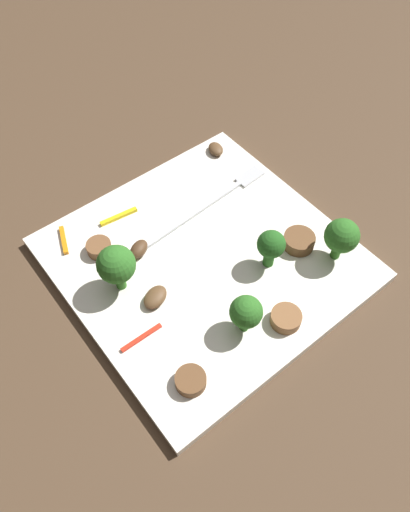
{
  "coord_description": "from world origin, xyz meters",
  "views": [
    {
      "loc": [
        -0.19,
        -0.24,
        0.44
      ],
      "look_at": [
        0.0,
        0.0,
        0.01
      ],
      "focal_mm": 33.82,
      "sensor_mm": 36.0,
      "label": 1
    }
  ],
  "objects": [
    {
      "name": "ground_plane",
      "position": [
        0.0,
        0.0,
        0.0
      ],
      "size": [
        1.4,
        1.4,
        0.0
      ],
      "primitive_type": "plane",
      "color": "#4C3826"
    },
    {
      "name": "plate",
      "position": [
        0.0,
        0.0,
        0.01
      ],
      "size": [
        0.29,
        0.29,
        0.01
      ],
      "primitive_type": "cube",
      "color": "white",
      "rests_on": "ground_plane"
    },
    {
      "name": "fork",
      "position": [
        0.06,
        0.06,
        0.01
      ],
      "size": [
        0.18,
        0.02,
        0.0
      ],
      "rotation": [
        0.0,
        0.0,
        0.06
      ],
      "color": "silver",
      "rests_on": "plate"
    },
    {
      "name": "broccoli_floret_0",
      "position": [
        0.11,
        -0.09,
        0.05
      ],
      "size": [
        0.04,
        0.04,
        0.05
      ],
      "color": "#347525",
      "rests_on": "plate"
    },
    {
      "name": "broccoli_floret_1",
      "position": [
        -0.02,
        -0.09,
        0.04
      ],
      "size": [
        0.03,
        0.03,
        0.05
      ],
      "color": "#347525",
      "rests_on": "plate"
    },
    {
      "name": "broccoli_floret_2",
      "position": [
        -0.09,
        0.02,
        0.05
      ],
      "size": [
        0.04,
        0.04,
        0.06
      ],
      "color": "#347525",
      "rests_on": "plate"
    },
    {
      "name": "broccoli_floret_3",
      "position": [
        0.05,
        -0.05,
        0.04
      ],
      "size": [
        0.03,
        0.03,
        0.05
      ],
      "color": "#296420",
      "rests_on": "plate"
    },
    {
      "name": "sausage_slice_0",
      "position": [
        -0.09,
        0.08,
        0.02
      ],
      "size": [
        0.04,
        0.04,
        0.01
      ],
      "primitive_type": "cylinder",
      "rotation": [
        0.0,
        0.0,
        0.49
      ],
      "color": "brown",
      "rests_on": "plate"
    },
    {
      "name": "sausage_slice_1",
      "position": [
        0.09,
        -0.05,
        0.02
      ],
      "size": [
        0.05,
        0.05,
        0.01
      ],
      "primitive_type": "cylinder",
      "rotation": [
        0.0,
        0.0,
        0.52
      ],
      "color": "brown",
      "rests_on": "plate"
    },
    {
      "name": "sausage_slice_2",
      "position": [
        -0.1,
        -0.1,
        0.02
      ],
      "size": [
        0.04,
        0.04,
        0.01
      ],
      "primitive_type": "cylinder",
      "rotation": [
        0.0,
        0.0,
        2.38
      ],
      "color": "brown",
      "rests_on": "plate"
    },
    {
      "name": "sausage_slice_3",
      "position": [
        0.01,
        -0.11,
        0.02
      ],
      "size": [
        0.04,
        0.04,
        0.01
      ],
      "primitive_type": "cylinder",
      "rotation": [
        0.0,
        0.0,
        2.04
      ],
      "color": "brown",
      "rests_on": "plate"
    },
    {
      "name": "mushroom_0",
      "position": [
        -0.05,
        0.05,
        0.02
      ],
      "size": [
        0.03,
        0.03,
        0.01
      ],
      "primitive_type": "ellipsoid",
      "rotation": [
        0.0,
        0.0,
        3.62
      ],
      "color": "#4C331E",
      "rests_on": "plate"
    },
    {
      "name": "mushroom_1",
      "position": [
        0.11,
        0.12,
        0.02
      ],
      "size": [
        0.02,
        0.03,
        0.01
      ],
      "primitive_type": "ellipsoid",
      "rotation": [
        0.0,
        0.0,
        1.24
      ],
      "color": "brown",
      "rests_on": "plate"
    },
    {
      "name": "mushroom_2",
      "position": [
        -0.07,
        -0.01,
        0.02
      ],
      "size": [
        0.03,
        0.03,
        0.01
      ],
      "primitive_type": "ellipsoid",
      "rotation": [
        0.0,
        0.0,
        3.52
      ],
      "color": "brown",
      "rests_on": "plate"
    },
    {
      "name": "pepper_strip_0",
      "position": [
        -0.04,
        0.1,
        0.01
      ],
      "size": [
        0.05,
        0.01,
        0.0
      ],
      "primitive_type": "cube",
      "rotation": [
        0.0,
        0.0,
        3.01
      ],
      "color": "yellow",
      "rests_on": "plate"
    },
    {
      "name": "pepper_strip_1",
      "position": [
        -0.11,
        0.11,
        0.01
      ],
      "size": [
        0.02,
        0.04,
        0.0
      ],
      "primitive_type": "cube",
      "rotation": [
        0.0,
        0.0,
        1.21
      ],
      "color": "orange",
      "rests_on": "plate"
    },
    {
      "name": "pepper_strip_2",
      "position": [
        -0.11,
        -0.04,
        0.01
      ],
      "size": [
        0.05,
        0.0,
        0.0
      ],
      "primitive_type": "cube",
      "rotation": [
        0.0,
        0.0,
        3.13
      ],
      "color": "red",
      "rests_on": "plate"
    }
  ]
}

